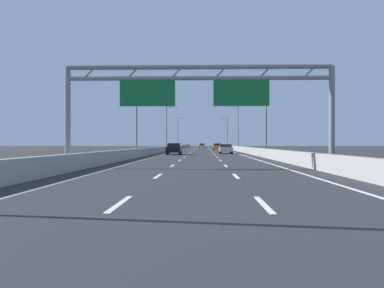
{
  "coord_description": "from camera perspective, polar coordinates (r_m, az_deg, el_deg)",
  "views": [
    {
      "loc": [
        0.3,
        1.89,
        1.53
      ],
      "look_at": [
        -1.41,
        64.72,
        1.41
      ],
      "focal_mm": 39.82,
      "sensor_mm": 36.0,
      "label": 1
    }
  ],
  "objects": [
    {
      "name": "ground_plane",
      "position": [
        98.13,
        1.38,
        -0.78
      ],
      "size": [
        260.0,
        260.0,
        0.0
      ],
      "primitive_type": "plane",
      "color": "#2D2D30"
    },
    {
      "name": "lane_dash_left_1",
      "position": [
        10.93,
        -9.65,
        -7.89
      ],
      "size": [
        0.16,
        3.0,
        0.01
      ],
      "primitive_type": "cube",
      "color": "white",
      "rests_on": "ground_plane"
    },
    {
      "name": "lane_dash_left_2",
      "position": [
        19.79,
        -4.57,
        -4.3
      ],
      "size": [
        0.16,
        3.0,
        0.01
      ],
      "primitive_type": "cube",
      "color": "white",
      "rests_on": "ground_plane"
    },
    {
      "name": "lane_dash_left_3",
      "position": [
        28.73,
        -2.65,
        -2.92
      ],
      "size": [
        0.16,
        3.0,
        0.01
      ],
      "primitive_type": "cube",
      "color": "white",
      "rests_on": "ground_plane"
    },
    {
      "name": "lane_dash_left_4",
      "position": [
        37.7,
        -1.64,
        -2.2
      ],
      "size": [
        0.16,
        3.0,
        0.01
      ],
      "primitive_type": "cube",
      "color": "white",
      "rests_on": "ground_plane"
    },
    {
      "name": "lane_dash_left_5",
      "position": [
        46.69,
        -1.03,
        -1.76
      ],
      "size": [
        0.16,
        3.0,
        0.01
      ],
      "primitive_type": "cube",
      "color": "white",
      "rests_on": "ground_plane"
    },
    {
      "name": "lane_dash_left_6",
      "position": [
        55.67,
        -0.61,
        -1.46
      ],
      "size": [
        0.16,
        3.0,
        0.01
      ],
      "primitive_type": "cube",
      "color": "white",
      "rests_on": "ground_plane"
    },
    {
      "name": "lane_dash_left_7",
      "position": [
        64.67,
        -0.31,
        -1.24
      ],
      "size": [
        0.16,
        3.0,
        0.01
      ],
      "primitive_type": "cube",
      "color": "white",
      "rests_on": "ground_plane"
    },
    {
      "name": "lane_dash_left_8",
      "position": [
        73.66,
        -0.08,
        -1.07
      ],
      "size": [
        0.16,
        3.0,
        0.01
      ],
      "primitive_type": "cube",
      "color": "white",
      "rests_on": "ground_plane"
    },
    {
      "name": "lane_dash_left_9",
      "position": [
        82.65,
        0.1,
        -0.94
      ],
      "size": [
        0.16,
        3.0,
        0.01
      ],
      "primitive_type": "cube",
      "color": "white",
      "rests_on": "ground_plane"
    },
    {
      "name": "lane_dash_left_10",
      "position": [
        91.65,
        0.24,
        -0.84
      ],
      "size": [
        0.16,
        3.0,
        0.01
      ],
      "primitive_type": "cube",
      "color": "white",
      "rests_on": "ground_plane"
    },
    {
      "name": "lane_dash_left_11",
      "position": [
        100.65,
        0.36,
        -0.76
      ],
      "size": [
        0.16,
        3.0,
        0.01
      ],
      "primitive_type": "cube",
      "color": "white",
      "rests_on": "ground_plane"
    },
    {
      "name": "lane_dash_left_12",
      "position": [
        109.64,
        0.46,
        -0.69
      ],
      "size": [
        0.16,
        3.0,
        0.01
      ],
      "primitive_type": "cube",
      "color": "white",
      "rests_on": "ground_plane"
    },
    {
      "name": "lane_dash_left_13",
      "position": [
        118.64,
        0.54,
        -0.63
      ],
      "size": [
        0.16,
        3.0,
        0.01
      ],
      "primitive_type": "cube",
      "color": "white",
      "rests_on": "ground_plane"
    },
    {
      "name": "lane_dash_left_14",
      "position": [
        127.64,
        0.61,
        -0.57
      ],
      "size": [
        0.16,
        3.0,
        0.01
      ],
      "primitive_type": "cube",
      "color": "white",
      "rests_on": "ground_plane"
    },
    {
      "name": "lane_dash_left_15",
      "position": [
        136.64,
        0.68,
        -0.53
      ],
      "size": [
        0.16,
        3.0,
        0.01
      ],
      "primitive_type": "cube",
      "color": "white",
      "rests_on": "ground_plane"
    },
    {
      "name": "lane_dash_left_16",
      "position": [
        145.64,
        0.73,
        -0.49
      ],
      "size": [
        0.16,
        3.0,
        0.01
      ],
      "primitive_type": "cube",
      "color": "white",
      "rests_on": "ground_plane"
    },
    {
      "name": "lane_dash_left_17",
      "position": [
        154.64,
        0.78,
        -0.45
      ],
      "size": [
        0.16,
        3.0,
        0.01
      ],
      "primitive_type": "cube",
      "color": "white",
      "rests_on": "ground_plane"
    },
    {
      "name": "lane_dash_right_1",
      "position": [
        10.83,
        9.57,
        -7.97
      ],
      "size": [
        0.16,
        3.0,
        0.01
      ],
      "primitive_type": "cube",
      "color": "white",
      "rests_on": "ground_plane"
    },
    {
      "name": "lane_dash_right_2",
      "position": [
        19.73,
        5.92,
        -4.31
      ],
      "size": [
        0.16,
        3.0,
        0.01
      ],
      "primitive_type": "cube",
      "color": "white",
      "rests_on": "ground_plane"
    },
    {
      "name": "lane_dash_right_3",
      "position": [
        28.69,
        4.55,
        -2.93
      ],
      "size": [
        0.16,
        3.0,
        0.01
      ],
      "primitive_type": "cube",
      "color": "white",
      "rests_on": "ground_plane"
    },
    {
      "name": "lane_dash_right_4",
      "position": [
        37.67,
        3.84,
        -2.2
      ],
      "size": [
        0.16,
        3.0,
        0.01
      ],
      "primitive_type": "cube",
      "color": "white",
      "rests_on": "ground_plane"
    },
    {
      "name": "lane_dash_right_5",
      "position": [
        46.66,
        3.4,
        -1.76
      ],
      "size": [
        0.16,
        3.0,
        0.01
      ],
      "primitive_type": "cube",
      "color": "white",
      "rests_on": "ground_plane"
    },
    {
      "name": "lane_dash_right_6",
      "position": [
        55.65,
        3.1,
        -1.46
      ],
      "size": [
        0.16,
        3.0,
        0.01
      ],
      "primitive_type": "cube",
      "color": "white",
      "rests_on": "ground_plane"
    },
    {
      "name": "lane_dash_right_7",
      "position": [
        64.65,
        2.89,
        -1.24
      ],
      "size": [
        0.16,
        3.0,
        0.01
      ],
      "primitive_type": "cube",
      "color": "white",
      "rests_on": "ground_plane"
    },
    {
      "name": "lane_dash_right_8",
      "position": [
        73.64,
        2.72,
        -1.07
      ],
      "size": [
        0.16,
        3.0,
        0.01
      ],
      "primitive_type": "cube",
      "color": "white",
      "rests_on": "ground_plane"
    },
    {
      "name": "lane_dash_right_9",
      "position": [
        82.64,
        2.6,
        -0.95
      ],
      "size": [
        0.16,
        3.0,
        0.01
      ],
      "primitive_type": "cube",
      "color": "white",
      "rests_on": "ground_plane"
    },
    {
      "name": "lane_dash_right_10",
      "position": [
        91.64,
        2.49,
        -0.84
      ],
      "size": [
        0.16,
        3.0,
        0.01
      ],
      "primitive_type": "cube",
      "color": "white",
      "rests_on": "ground_plane"
    },
    {
      "name": "lane_dash_right_11",
      "position": [
        100.64,
        2.41,
        -0.76
      ],
      "size": [
        0.16,
        3.0,
        0.01
      ],
      "primitive_type": "cube",
      "color": "white",
      "rests_on": "ground_plane"
    },
    {
      "name": "lane_dash_right_12",
      "position": [
        109.63,
        2.34,
        -0.69
      ],
      "size": [
        0.16,
        3.0,
        0.01
      ],
      "primitive_type": "cube",
      "color": "white",
      "rests_on": "ground_plane"
    },
    {
      "name": "lane_dash_right_13",
      "position": [
        118.63,
        2.28,
        -0.63
      ],
      "size": [
        0.16,
        3.0,
        0.01
      ],
      "primitive_type": "cube",
      "color": "white",
      "rests_on": "ground_plane"
    },
    {
      "name": "lane_dash_right_14",
      "position": [
        127.63,
        2.23,
        -0.57
      ],
      "size": [
        0.16,
        3.0,
        0.01
      ],
      "primitive_type": "cube",
      "color": "white",
      "rests_on": "ground_plane"
    },
    {
      "name": "lane_dash_right_15",
      "position": [
        136.63,
        2.19,
        -0.53
      ],
      "size": [
        0.16,
        3.0,
        0.01
      ],
      "primitive_type": "cube",
      "color": "white",
      "rests_on": "ground_plane"
    },
    {
      "name": "lane_dash_right_16",
      "position": [
        145.63,
        2.15,
        -0.49
      ],
      "size": [
        0.16,
        3.0,
        0.01
      ],
      "primitive_type": "cube",
      "color": "white",
      "rests_on": "ground_plane"
    },
    {
      "name": "lane_dash_right_17",
      "position": [
        154.63,
        2.11,
        -0.45
      ],
      "size": [
        0.16,
        3.0,
        0.01
      ],
      "primitive_type": "cube",
      "color": "white",
      "rests_on": "ground_plane"
    },
    {
      "name": "edge_line_left",
      "position": [
        86.31,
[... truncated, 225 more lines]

